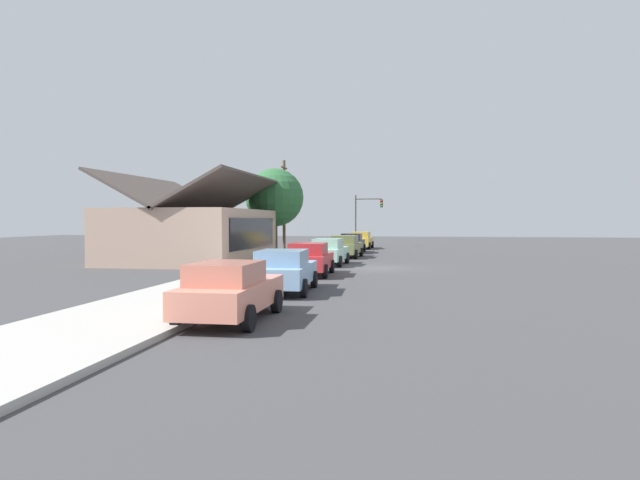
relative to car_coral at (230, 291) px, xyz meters
name	(u,v)px	position (x,y,z in m)	size (l,w,h in m)	color
ground_plane	(375,268)	(16.96, -2.74, -0.81)	(120.00, 120.00, 0.00)	#424244
sidewalk_curb	(278,265)	(16.96, 2.86, -0.73)	(60.00, 4.20, 0.16)	#B2AFA8
car_coral	(230,291)	(0.00, 0.00, 0.00)	(4.57, 2.00, 1.59)	#EA8C75
car_skyblue	(284,270)	(5.97, -0.07, 0.00)	(4.74, 2.25, 1.59)	#8CB7E0
car_cherry	(309,259)	(12.31, 0.14, 0.00)	(4.53, 2.18, 1.59)	red
car_seafoam	(329,251)	(18.51, 0.10, 0.00)	(4.67, 2.06, 1.59)	#9ED1BC
car_olive	(346,246)	(25.26, -0.11, 0.00)	(4.55, 2.20, 1.59)	olive
car_charcoal	(352,243)	(31.17, 0.07, 0.00)	(4.65, 2.04, 1.59)	#2D3035
car_mustard	(361,240)	(37.72, -0.10, 0.00)	(4.67, 2.08, 1.59)	gold
storefront_building	(194,233)	(20.25, 9.24, 1.03)	(12.50, 8.29, 5.63)	tan
shade_tree	(275,198)	(28.04, 5.80, 3.61)	(4.52, 4.52, 6.70)	brown
traffic_light_main	(366,212)	(41.96, -0.20, 2.68)	(0.37, 2.79, 5.20)	#383833
utility_pole_wooden	(284,205)	(29.84, 5.46, 3.11)	(1.80, 0.24, 7.50)	brown
fire_hydrant_red	(342,244)	(35.48, 1.46, -0.32)	(0.22, 0.22, 0.71)	red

